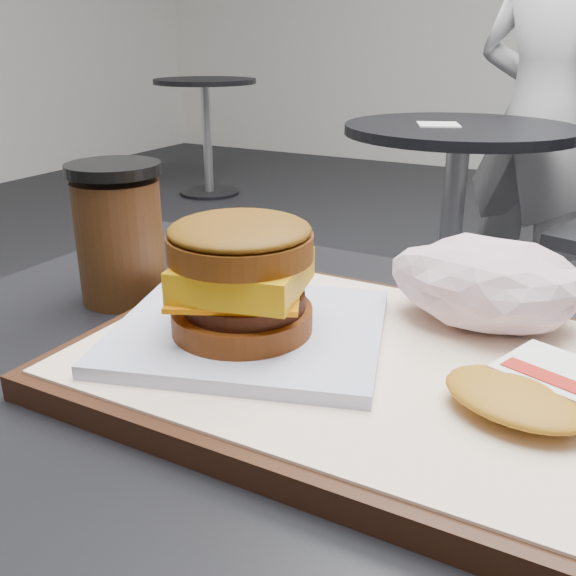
{
  "coord_description": "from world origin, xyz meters",
  "views": [
    {
      "loc": [
        0.14,
        -0.34,
        0.99
      ],
      "look_at": [
        -0.06,
        0.02,
        0.83
      ],
      "focal_mm": 40.0,
      "sensor_mm": 36.0,
      "label": 1
    }
  ],
  "objects_px": {
    "hash_brown": "(550,394)",
    "crumpled_wrapper": "(488,282)",
    "serving_tray": "(352,364)",
    "coffee_cup": "(120,235)",
    "breakfast_sandwich": "(244,290)",
    "neighbor_table": "(455,190)",
    "patron": "(541,117)"
  },
  "relations": [
    {
      "from": "hash_brown",
      "to": "crumpled_wrapper",
      "type": "xyz_separation_m",
      "value": [
        -0.06,
        0.11,
        0.02
      ]
    },
    {
      "from": "serving_tray",
      "to": "coffee_cup",
      "type": "xyz_separation_m",
      "value": [
        -0.24,
        0.04,
        0.05
      ]
    },
    {
      "from": "breakfast_sandwich",
      "to": "neighbor_table",
      "type": "xyz_separation_m",
      "value": [
        -0.26,
        1.63,
        -0.28
      ]
    },
    {
      "from": "serving_tray",
      "to": "patron",
      "type": "xyz_separation_m",
      "value": [
        -0.18,
        2.08,
        -0.05
      ]
    },
    {
      "from": "breakfast_sandwich",
      "to": "patron",
      "type": "relative_size",
      "value": 0.16
    },
    {
      "from": "hash_brown",
      "to": "neighbor_table",
      "type": "relative_size",
      "value": 0.18
    },
    {
      "from": "hash_brown",
      "to": "patron",
      "type": "relative_size",
      "value": 0.09
    },
    {
      "from": "patron",
      "to": "breakfast_sandwich",
      "type": "bearing_deg",
      "value": 115.33
    },
    {
      "from": "hash_brown",
      "to": "patron",
      "type": "xyz_separation_m",
      "value": [
        -0.31,
        2.09,
        -0.07
      ]
    },
    {
      "from": "coffee_cup",
      "to": "neighbor_table",
      "type": "height_order",
      "value": "coffee_cup"
    },
    {
      "from": "hash_brown",
      "to": "neighbor_table",
      "type": "distance_m",
      "value": 1.71
    },
    {
      "from": "serving_tray",
      "to": "hash_brown",
      "type": "relative_size",
      "value": 2.89
    },
    {
      "from": "serving_tray",
      "to": "breakfast_sandwich",
      "type": "distance_m",
      "value": 0.09
    },
    {
      "from": "serving_tray",
      "to": "crumpled_wrapper",
      "type": "distance_m",
      "value": 0.13
    },
    {
      "from": "coffee_cup",
      "to": "hash_brown",
      "type": "bearing_deg",
      "value": -7.6
    },
    {
      "from": "neighbor_table",
      "to": "patron",
      "type": "xyz_separation_m",
      "value": [
        0.16,
        0.47,
        0.18
      ]
    },
    {
      "from": "serving_tray",
      "to": "neighbor_table",
      "type": "height_order",
      "value": "serving_tray"
    },
    {
      "from": "serving_tray",
      "to": "patron",
      "type": "distance_m",
      "value": 2.09
    },
    {
      "from": "breakfast_sandwich",
      "to": "coffee_cup",
      "type": "bearing_deg",
      "value": 161.15
    },
    {
      "from": "crumpled_wrapper",
      "to": "neighbor_table",
      "type": "bearing_deg",
      "value": 104.97
    },
    {
      "from": "crumpled_wrapper",
      "to": "neighbor_table",
      "type": "xyz_separation_m",
      "value": [
        -0.41,
        1.52,
        -0.27
      ]
    },
    {
      "from": "crumpled_wrapper",
      "to": "neighbor_table",
      "type": "distance_m",
      "value": 1.59
    },
    {
      "from": "breakfast_sandwich",
      "to": "coffee_cup",
      "type": "height_order",
      "value": "coffee_cup"
    },
    {
      "from": "hash_brown",
      "to": "crumpled_wrapper",
      "type": "distance_m",
      "value": 0.13
    },
    {
      "from": "serving_tray",
      "to": "coffee_cup",
      "type": "relative_size",
      "value": 3.05
    },
    {
      "from": "breakfast_sandwich",
      "to": "patron",
      "type": "height_order",
      "value": "patron"
    },
    {
      "from": "neighbor_table",
      "to": "crumpled_wrapper",
      "type": "bearing_deg",
      "value": -75.03
    },
    {
      "from": "neighbor_table",
      "to": "coffee_cup",
      "type": "bearing_deg",
      "value": -86.52
    },
    {
      "from": "hash_brown",
      "to": "patron",
      "type": "height_order",
      "value": "patron"
    },
    {
      "from": "crumpled_wrapper",
      "to": "breakfast_sandwich",
      "type": "bearing_deg",
      "value": -140.62
    },
    {
      "from": "breakfast_sandwich",
      "to": "crumpled_wrapper",
      "type": "relative_size",
      "value": 1.62
    },
    {
      "from": "patron",
      "to": "hash_brown",
      "type": "bearing_deg",
      "value": 120.91
    }
  ]
}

